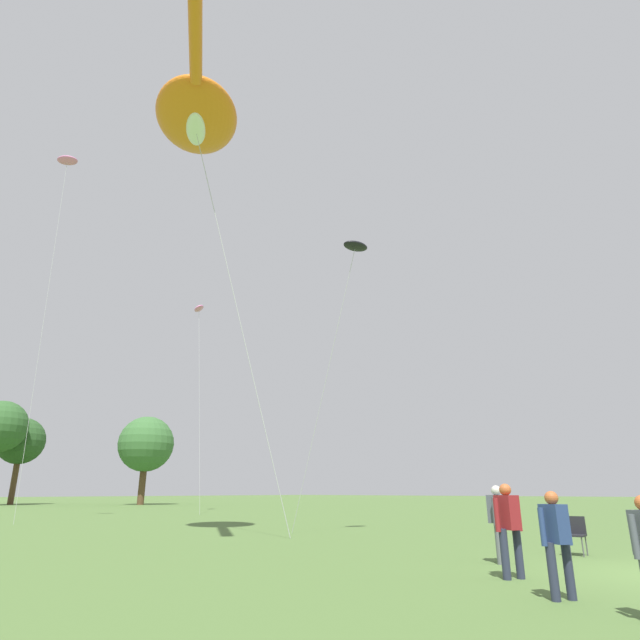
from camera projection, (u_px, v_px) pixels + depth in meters
name	position (u px, v px, depth m)	size (l,w,h in m)	color
big_show_kite	(197.00, 115.00, 20.15)	(7.61, 8.24, 15.76)	orange
person_child_front	(499.00, 518.00, 11.21)	(0.56, 0.42, 1.55)	slate
person_short_left	(556.00, 536.00, 7.49)	(0.46, 0.42, 1.44)	#282D42
person_redhead_woman	(509.00, 523.00, 9.27)	(0.51, 0.46, 1.56)	#282D42
folding_chair	(574.00, 532.00, 12.53)	(0.52, 0.52, 0.86)	#4C4C51
small_kite_stunt_black	(355.00, 248.00, 20.13)	(1.17, 3.53, 10.49)	black
small_kite_streamer_purple	(67.00, 163.00, 30.93)	(1.35, 1.97, 20.18)	pink
small_kite_diamond_red	(199.00, 310.00, 40.70)	(1.66, 3.90, 15.19)	pink
tree_shrub_far	(146.00, 444.00, 59.56)	(6.10, 6.10, 9.57)	#513823
tree_broad_distant	(21.00, 441.00, 60.35)	(5.23, 5.23, 9.54)	#513823
tree_oak_left	(1.00, 427.00, 56.60)	(5.44, 5.44, 10.79)	#513823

